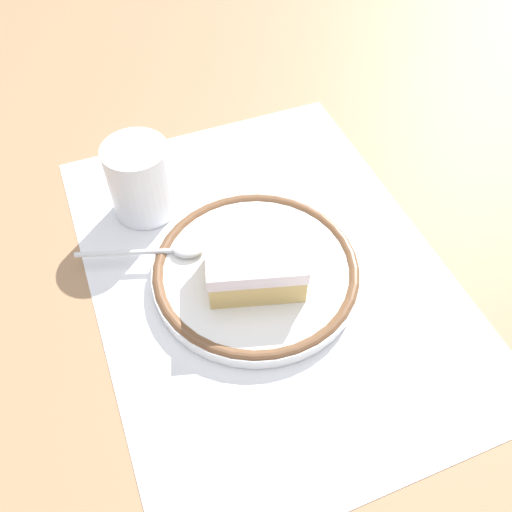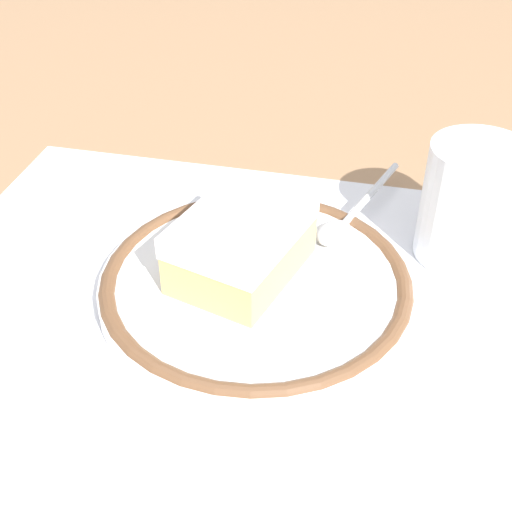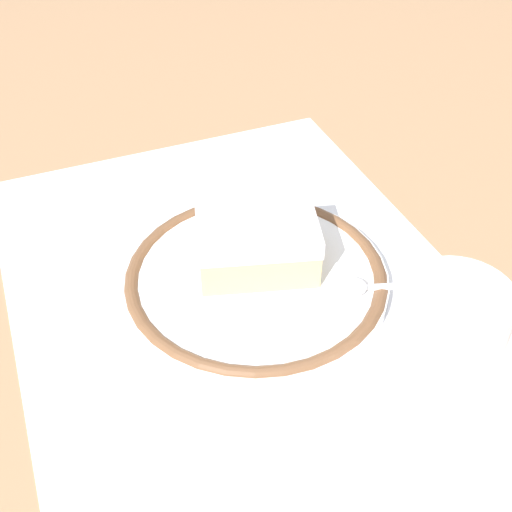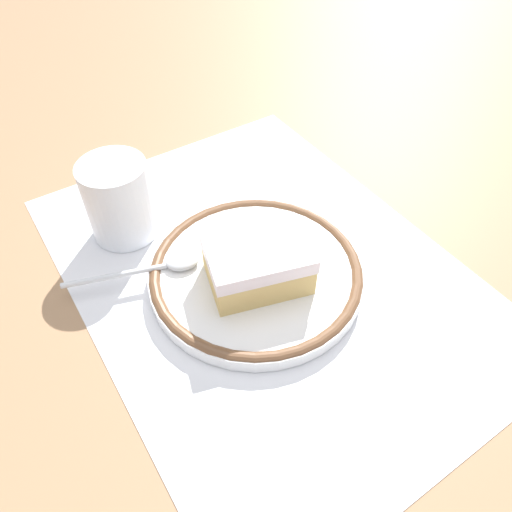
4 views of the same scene
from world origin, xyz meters
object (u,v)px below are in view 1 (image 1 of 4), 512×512
plate (256,271)px  spoon (170,250)px  cake_slice (255,264)px  cup (141,184)px  napkin (428,368)px

plate → spoon: (0.05, 0.08, 0.01)m
cake_slice → cup: cup is taller
cake_slice → napkin: (-0.15, -0.12, -0.04)m
plate → spoon: spoon is taller
plate → spoon: 0.10m
plate → cup: 0.17m
plate → cake_slice: cake_slice is taller
plate → cake_slice: size_ratio=1.94×
cake_slice → spoon: 0.10m
plate → napkin: 0.20m
napkin → cake_slice: bearing=38.2°
cake_slice → cup: (0.16, 0.08, 0.00)m
cup → napkin: bearing=-147.1°
plate → napkin: size_ratio=1.61×
cup → spoon: bearing=-176.6°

